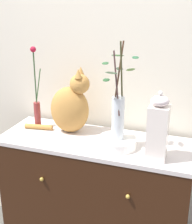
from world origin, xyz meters
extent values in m
cube|color=beige|center=(0.00, 0.29, 1.30)|extent=(4.40, 0.08, 2.60)
cube|color=black|center=(0.00, 0.00, 0.43)|extent=(1.15, 0.42, 0.86)
cube|color=silver|center=(0.00, 0.00, 0.87)|extent=(1.18, 0.43, 0.02)
sphere|color=#B79338|center=(-0.26, -0.22, 0.69)|extent=(0.02, 0.02, 0.02)
sphere|color=#B79338|center=(0.26, -0.22, 0.69)|extent=(0.02, 0.02, 0.02)
ellipsoid|color=#B9823E|center=(-0.20, 0.07, 1.03)|extent=(0.26, 0.20, 0.30)
sphere|color=#B9823E|center=(-0.13, 0.08, 1.20)|extent=(0.12, 0.12, 0.12)
cone|color=#B9823E|center=(-0.14, 0.11, 1.27)|extent=(0.05, 0.05, 0.05)
cone|color=#B9823E|center=(-0.13, 0.05, 1.27)|extent=(0.05, 0.05, 0.05)
cylinder|color=#B9823E|center=(-0.41, 0.03, 0.90)|extent=(0.19, 0.06, 0.03)
cylinder|color=maroon|center=(-0.43, 0.07, 0.97)|extent=(0.04, 0.04, 0.17)
cylinder|color=#2A4825|center=(-0.43, 0.07, 1.21)|extent=(0.01, 0.01, 0.32)
sphere|color=maroon|center=(-0.43, 0.07, 1.39)|extent=(0.04, 0.04, 0.04)
cylinder|color=#2A5124|center=(-0.41, 0.07, 1.16)|extent=(0.05, 0.01, 0.22)
cylinder|color=white|center=(0.14, -0.04, 0.91)|extent=(0.22, 0.22, 0.05)
cylinder|color=silver|center=(0.14, -0.04, 1.06)|extent=(0.07, 0.07, 0.24)
cylinder|color=#513421|center=(0.14, -0.03, 1.28)|extent=(0.05, 0.04, 0.40)
ellipsoid|color=#303F2B|center=(0.14, -0.01, 1.33)|extent=(0.06, 0.08, 0.01)
ellipsoid|color=#27441F|center=(0.12, 0.02, 1.40)|extent=(0.07, 0.04, 0.01)
cylinder|color=#424224|center=(0.16, -0.04, 1.29)|extent=(0.01, 0.10, 0.40)
ellipsoid|color=#31421D|center=(0.20, -0.03, 1.33)|extent=(0.06, 0.08, 0.01)
ellipsoid|color=#204F2F|center=(0.23, -0.05, 1.40)|extent=(0.05, 0.08, 0.01)
cylinder|color=#452F2C|center=(0.13, -0.05, 1.26)|extent=(0.06, 0.06, 0.35)
ellipsoid|color=#234A27|center=(0.09, -0.09, 1.28)|extent=(0.05, 0.08, 0.01)
ellipsoid|color=#2F402B|center=(0.12, -0.11, 1.33)|extent=(0.08, 0.05, 0.01)
ellipsoid|color=#264D2A|center=(0.08, -0.09, 1.37)|extent=(0.05, 0.08, 0.01)
cube|color=white|center=(0.38, -0.11, 1.03)|extent=(0.10, 0.10, 0.30)
ellipsoid|color=silver|center=(0.38, -0.11, 1.21)|extent=(0.09, 0.09, 0.06)
sphere|color=silver|center=(0.38, -0.11, 1.25)|extent=(0.02, 0.02, 0.02)
camera|label=1|loc=(0.58, -1.65, 1.71)|focal=51.40mm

